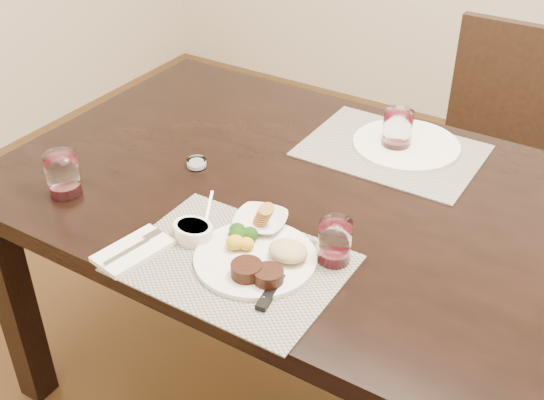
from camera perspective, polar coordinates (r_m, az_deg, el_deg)
The scene contains 14 objects.
dining_table at distance 1.66m, azimuth 9.93°, elevation -3.67°, with size 2.00×1.00×0.75m.
chair_far at distance 2.51m, azimuth 18.15°, elevation 4.54°, with size 0.42×0.42×0.90m.
placemat_near at distance 1.44m, azimuth -3.29°, elevation -5.31°, with size 0.46×0.34×0.00m, color gray.
placemat_far at distance 1.87m, azimuth 9.99°, elevation 4.10°, with size 0.46×0.34×0.00m, color gray.
dinner_plate at distance 1.43m, azimuth -1.05°, elevation -4.84°, with size 0.26×0.26×0.05m.
napkin_fork at distance 1.49m, azimuth -11.52°, elevation -4.15°, with size 0.12×0.18×0.02m.
steak_knife at distance 1.38m, azimuth 0.55°, elevation -7.06°, with size 0.04×0.25×0.01m.
cracker_bowl at distance 1.53m, azimuth -0.96°, elevation -1.79°, with size 0.14×0.14×0.05m.
sauce_ramekin at distance 1.50m, azimuth -6.60°, elevation -2.60°, with size 0.09×0.14×0.07m.
wine_glass_near at distance 1.43m, azimuth 5.26°, elevation -3.63°, with size 0.07×0.07×0.10m.
far_plate at distance 1.88m, azimuth 11.16°, elevation 4.56°, with size 0.29×0.29×0.01m, color silver.
wine_glass_far at distance 1.85m, azimuth 10.42°, elevation 5.62°, with size 0.08×0.08×0.11m.
wine_glass_side at distance 1.71m, azimuth -17.09°, elevation 1.91°, with size 0.08×0.08×0.11m.
salt_cellar at distance 1.77m, azimuth -6.32°, elevation 3.04°, with size 0.05×0.05×0.02m.
Camera 1 is at (0.44, -1.25, 1.66)m, focal length 45.00 mm.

